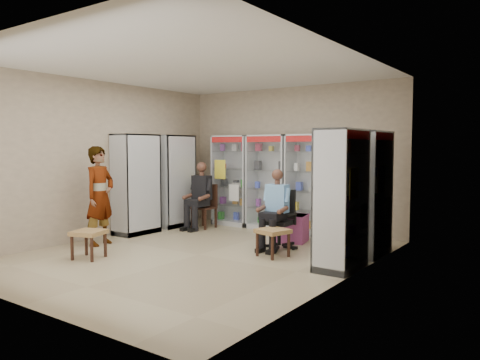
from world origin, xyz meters
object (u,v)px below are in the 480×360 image
Objects in this scene: cabinet_left_far at (174,181)px; seated_shopkeeper at (278,212)px; cabinet_left_near at (136,184)px; cabinet_back_right at (310,184)px; woven_stool_a at (273,243)px; cabinet_right_far at (369,193)px; cabinet_right_near at (341,199)px; office_chair at (279,219)px; woven_stool_b at (89,244)px; pink_trunk at (292,228)px; standing_man at (100,196)px; cabinet_back_left at (233,180)px; wooden_chair at (204,206)px; cabinet_back_mid at (269,182)px.

seated_shopkeeper is at bearing 77.71° from cabinet_left_far.
cabinet_left_far and cabinet_left_near have the same top height.
woven_stool_a is (0.45, -2.14, -0.78)m from cabinet_back_right.
cabinet_right_far is 4.55m from cabinet_left_near.
office_chair is at bearing 64.20° from cabinet_right_near.
woven_stool_a is (0.24, -0.55, -0.42)m from seated_shopkeeper.
woven_stool_b is (-2.04, -2.33, -0.42)m from seated_shopkeeper.
woven_stool_b is (-1.95, -2.99, -0.03)m from pink_trunk.
standing_man is at bearing -152.42° from seated_shopkeeper.
seated_shopkeeper is at bearing 107.95° from cabinet_right_far.
cabinet_back_left is 1.90m from cabinet_back_right.
cabinet_back_left is 2.23m from cabinet_left_near.
cabinet_back_left reaches higher than seated_shopkeeper.
cabinet_left_far is at bearing 73.75° from cabinet_right_near.
woven_stool_b is at bearing -88.99° from cabinet_back_left.
office_chair reaches higher than wooden_chair.
cabinet_right_far is 3.83× the size of pink_trunk.
wooden_chair is at bearing 159.30° from office_chair.
cabinet_back_right and cabinet_right_near have the same top height.
cabinet_back_mid is at bearing 116.32° from cabinet_left_far.
cabinet_back_mid is 1.99m from office_chair.
wooden_chair is 2.47m from standing_man.
pink_trunk is 1.25m from woven_stool_a.
cabinet_back_right and cabinet_right_far have the same top height.
cabinet_right_far reaches higher than standing_man.
cabinet_back_right is at bearing -49.43° from standing_man.
cabinet_left_far is 4.52× the size of woven_stool_a.
seated_shopkeeper is at bearing -82.63° from cabinet_back_right.
cabinet_left_near is 4.51× the size of woven_stool_b.
cabinet_left_near reaches higher than seated_shopkeeper.
cabinet_back_mid is at bearing 123.13° from woven_stool_a.
woven_stool_a is 0.25× the size of standing_man.
seated_shopkeeper reaches higher than office_chair.
pink_trunk reaches higher than woven_stool_a.
cabinet_back_left is 1.00× the size of cabinet_back_right.
cabinet_right_far is 4.64m from standing_man.
cabinet_right_near is at bearing -180.00° from cabinet_right_far.
cabinet_back_right reaches higher than woven_stool_b.
seated_shopkeeper is (0.00, -0.05, 0.14)m from office_chair.
seated_shopkeeper is 3.17m from standing_man.
woven_stool_a is at bearing 85.60° from cabinet_right_near.
cabinet_back_mid is at bearing 0.00° from cabinet_back_left.
cabinet_left_far is 3.25m from woven_stool_b.
cabinet_right_near is (0.00, -1.10, 0.00)m from cabinet_right_far.
woven_stool_a is (-1.18, -1.01, -0.78)m from cabinet_right_far.
cabinet_left_near is 3.11m from office_chair.
cabinet_back_left is 4.18m from cabinet_right_near.
cabinet_back_right is at bearing 0.00° from cabinet_back_left.
standing_man is at bearing -151.64° from office_chair.
office_chair is at bearing -36.20° from cabinet_back_left.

